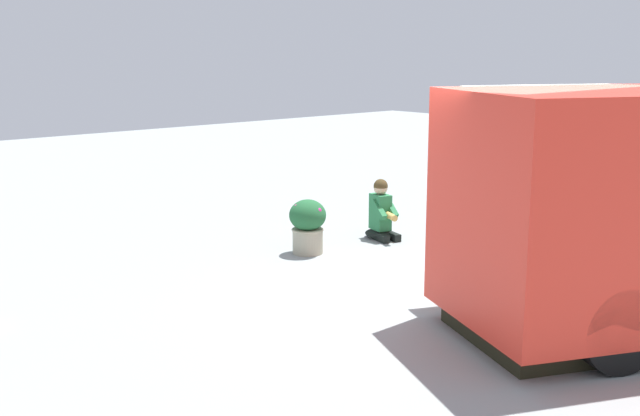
{
  "coord_description": "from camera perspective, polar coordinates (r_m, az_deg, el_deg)",
  "views": [
    {
      "loc": [
        5.2,
        -7.21,
        2.9
      ],
      "look_at": [
        -1.24,
        -1.42,
        1.13
      ],
      "focal_mm": 44.3,
      "sensor_mm": 36.0,
      "label": 1
    }
  ],
  "objects": [
    {
      "name": "person_customer",
      "position": [
        12.14,
        4.45,
        -0.53
      ],
      "size": [
        0.78,
        0.57,
        0.92
      ],
      "color": "black",
      "rests_on": "ground_plane"
    },
    {
      "name": "planter_flowering_near",
      "position": [
        11.21,
        -0.9,
        -1.19
      ],
      "size": [
        0.53,
        0.53,
        0.78
      ],
      "color": "#A39F87",
      "rests_on": "ground_plane"
    },
    {
      "name": "ground_plane",
      "position": [
        9.35,
        11.72,
        -6.75
      ],
      "size": [
        40.0,
        40.0,
        0.0
      ],
      "primitive_type": "plane",
      "color": "#919A9A"
    }
  ]
}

